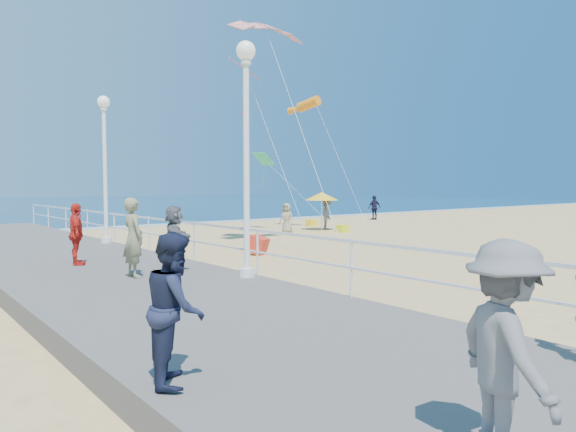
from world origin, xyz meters
TOP-DOWN VIEW (x-y plane):
  - ground at (0.00, 0.00)m, footprint 160.00×160.00m
  - surf_line at (0.00, 20.50)m, footprint 160.00×1.20m
  - boardwalk at (-7.50, 0.00)m, footprint 5.00×44.00m
  - railing at (-5.05, 0.00)m, footprint 0.05×42.00m
  - lamp_post_mid at (-5.35, 0.00)m, footprint 0.44×0.44m
  - lamp_post_far at (-5.35, 9.00)m, footprint 0.44×0.44m
  - spectator_2 at (-8.34, -7.74)m, footprint 1.10×1.26m
  - spectator_3 at (-7.83, 4.26)m, footprint 0.60×1.02m
  - spectator_5 at (-6.08, 2.14)m, footprint 0.79×1.55m
  - spectator_6 at (-7.37, 1.60)m, footprint 0.46×0.68m
  - spectator_7 at (-9.53, -4.73)m, footprint 0.91×0.97m
  - beach_walker_a at (8.18, 11.59)m, footprint 1.15×1.31m
  - beach_walker_b at (16.62, 15.41)m, footprint 1.11×0.64m
  - beach_walker_c at (4.52, 10.71)m, footprint 0.78×0.92m
  - box_kite at (-1.24, 5.23)m, footprint 0.80×0.87m
  - beach_umbrella at (7.50, 11.29)m, footprint 1.90×1.90m
  - beach_chair_left at (9.13, 13.96)m, footprint 0.55×0.55m
  - beach_chair_right at (7.52, 9.69)m, footprint 0.55×0.55m
  - kite_parafoil at (0.41, 6.83)m, footprint 3.24×0.94m
  - kite_windsock at (7.32, 12.19)m, footprint 0.95×2.38m
  - kite_diamond_pink at (0.45, 8.49)m, footprint 1.67×1.64m
  - kite_diamond_green at (5.20, 13.62)m, footprint 0.94×1.12m

SIDE VIEW (x-z plane):
  - ground at x=0.00m, z-range 0.00..0.00m
  - surf_line at x=0.00m, z-range 0.01..0.05m
  - boardwalk at x=-7.50m, z-range 0.00..0.40m
  - beach_chair_left at x=9.13m, z-range 0.00..0.40m
  - beach_chair_right at x=7.52m, z-range 0.00..0.40m
  - box_kite at x=-1.24m, z-range -0.07..0.67m
  - beach_walker_c at x=4.52m, z-range 0.00..1.60m
  - beach_walker_a at x=8.18m, z-range 0.00..1.75m
  - beach_walker_b at x=16.62m, z-range 0.00..1.78m
  - spectator_5 at x=-6.08m, z-range 0.40..2.00m
  - spectator_7 at x=-9.53m, z-range 0.40..2.00m
  - spectator_3 at x=-7.83m, z-range 0.40..2.03m
  - spectator_2 at x=-8.34m, z-range 0.40..2.09m
  - railing at x=-5.05m, z-range 0.98..1.53m
  - spectator_6 at x=-7.37m, z-range 0.40..2.22m
  - beach_umbrella at x=7.50m, z-range 0.84..2.98m
  - lamp_post_mid at x=-5.35m, z-range 1.00..6.32m
  - lamp_post_far at x=-5.35m, z-range 1.00..6.32m
  - kite_diamond_green at x=5.20m, z-range 3.67..4.33m
  - kite_windsock at x=7.32m, z-range 6.57..7.58m
  - kite_diamond_pink at x=0.45m, z-range 7.00..7.78m
  - kite_parafoil at x=0.41m, z-range 8.43..9.08m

